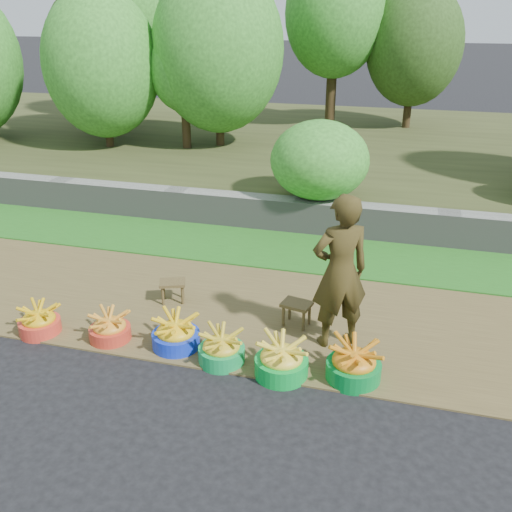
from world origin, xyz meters
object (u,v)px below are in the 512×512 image
(basin_b, at_px, (110,328))
(basin_f, at_px, (354,364))
(basin_d, at_px, (222,348))
(basin_e, at_px, (281,360))
(stool_right, at_px, (297,307))
(basin_a, at_px, (39,321))
(vendor_woman, at_px, (340,272))
(stool_left, at_px, (172,285))
(basin_c, at_px, (176,334))

(basin_b, relative_size, basin_f, 0.84)
(basin_d, bearing_deg, basin_e, -5.50)
(basin_f, bearing_deg, basin_d, -177.61)
(basin_b, bearing_deg, stool_right, 23.63)
(basin_a, bearing_deg, stool_right, 18.37)
(basin_e, bearing_deg, vendor_woman, 58.51)
(basin_e, bearing_deg, basin_b, 176.10)
(stool_left, bearing_deg, basin_c, -65.19)
(basin_d, relative_size, vendor_woman, 0.28)
(basin_a, distance_m, basin_e, 2.82)
(basin_a, xyz_separation_m, basin_e, (2.82, -0.06, 0.03))
(basin_c, relative_size, stool_left, 1.37)
(stool_right, distance_m, vendor_woman, 0.83)
(basin_d, relative_size, basin_e, 0.90)
(basin_f, xyz_separation_m, stool_right, (-0.75, 0.86, 0.07))
(basin_c, relative_size, basin_e, 0.96)
(basin_f, relative_size, vendor_woman, 0.32)
(basin_c, height_order, stool_left, basin_c)
(basin_c, relative_size, vendor_woman, 0.30)
(basin_a, height_order, basin_d, basin_d)
(basin_c, relative_size, basin_f, 0.95)
(basin_b, height_order, stool_left, basin_b)
(basin_c, distance_m, vendor_woman, 1.88)
(stool_right, bearing_deg, basin_e, -87.10)
(stool_left, bearing_deg, basin_b, -108.09)
(basin_d, height_order, stool_right, basin_d)
(basin_f, height_order, stool_right, basin_f)
(basin_a, relative_size, stool_left, 1.22)
(stool_right, xyz_separation_m, vendor_woman, (0.49, -0.25, 0.62))
(basin_b, bearing_deg, basin_c, 4.00)
(basin_c, bearing_deg, stool_right, 34.18)
(basin_e, bearing_deg, basin_d, 174.50)
(basin_e, relative_size, vendor_woman, 0.32)
(basin_a, bearing_deg, basin_b, 5.16)
(basin_a, xyz_separation_m, vendor_woman, (3.26, 0.67, 0.72))
(basin_c, xyz_separation_m, vendor_woman, (1.66, 0.54, 0.70))
(basin_c, height_order, vendor_woman, vendor_woman)
(basin_c, xyz_separation_m, basin_d, (0.56, -0.13, -0.01))
(basin_f, bearing_deg, basin_c, 177.94)
(basin_b, distance_m, basin_f, 2.68)
(basin_d, bearing_deg, stool_left, 132.98)
(basin_e, distance_m, stool_left, 2.00)
(basin_a, bearing_deg, stool_left, 42.66)
(basin_b, relative_size, basin_d, 0.94)
(stool_left, relative_size, vendor_woman, 0.22)
(basin_d, xyz_separation_m, stool_left, (-1.00, 1.07, 0.08))
(basin_a, bearing_deg, basin_e, -1.20)
(vendor_woman, bearing_deg, basin_d, 1.40)
(basin_d, distance_m, stool_right, 1.10)
(stool_right, height_order, vendor_woman, vendor_woman)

